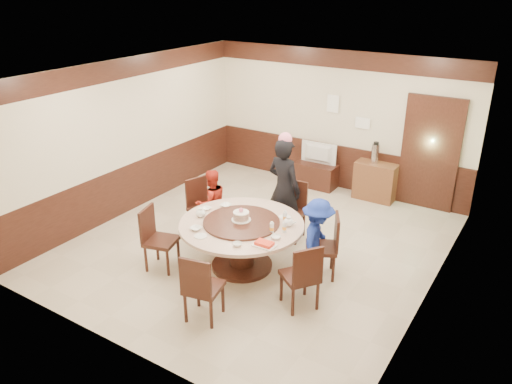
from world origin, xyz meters
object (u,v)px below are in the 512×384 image
Objects in this scene: birthday_cake at (241,216)px; tv_stand at (316,175)px; side_cabinet at (375,181)px; thermos at (375,154)px; shrimp_platter at (264,244)px; person_red at (212,203)px; banquet_table at (242,236)px; person_blue at (317,240)px; person_standing at (284,189)px; television at (317,154)px.

birthday_cake is 3.54m from tv_stand.
thermos is (-0.06, 0.00, 0.56)m from side_cabinet.
side_cabinet is (0.17, 3.92, -0.40)m from shrimp_platter.
banquet_table is at bearing 85.97° from person_red.
banquet_table is 4.86× the size of thermos.
tv_stand is at bearing 11.33° from person_blue.
television is (-0.49, 2.27, -0.15)m from person_standing.
thermos is at bearing -96.54° from person_standing.
banquet_table is at bearing 92.41° from person_blue.
person_standing is 2.25× the size of television.
television is (-0.43, 3.46, -0.13)m from birthday_cake.
shrimp_platter reaches higher than tv_stand.
banquet_table is 1.13m from person_blue.
person_red reaches higher than television.
person_standing reaches higher than side_cabinet.
banquet_table reaches higher than side_cabinet.
person_standing is 2.17× the size of side_cabinet.
shrimp_platter is at bearing 134.61° from person_blue.
person_red is at bearing 148.47° from shrimp_platter.
person_standing is at bearing 146.53° from person_red.
side_cabinet is (0.83, 3.49, -0.47)m from birthday_cake.
person_blue is at bearing -64.05° from tv_stand.
birthday_cake is 0.76× the size of thermos.
person_blue is 1.57× the size of side_cabinet.
birthday_cake is (-0.02, 0.03, 0.31)m from banquet_table.
banquet_table is 1.47× the size of person_blue.
banquet_table is 2.39× the size of television.
person_red is 3.44m from side_cabinet.
person_red is at bearing 148.88° from banquet_table.
tv_stand is at bearing -178.58° from thermos.
birthday_cake is 0.97× the size of shrimp_platter.
thermos reaches higher than birthday_cake.
person_red reaches higher than tv_stand.
person_standing is 1.25m from person_red.
birthday_cake is at bearing -82.86° from tv_stand.
person_red reaches higher than shrimp_platter.
shrimp_platter is at bearing 104.46° from television.
person_blue is at bearing 59.23° from shrimp_platter.
banquet_table is at bearing 96.16° from television.
person_red is at bearing 40.24° from person_standing.
person_red is 1.52× the size of television.
banquet_table reaches higher than tv_stand.
person_red reaches higher than thermos.
person_red is 3.08× the size of thermos.
person_standing is 1.49× the size of person_red.
person_standing reaches higher than thermos.
person_red reaches higher than birthday_cake.
television is (0.57, 2.87, 0.14)m from person_red.
person_red is at bearing -122.31° from side_cabinet.
side_cabinet is (0.81, 3.52, -0.16)m from banquet_table.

